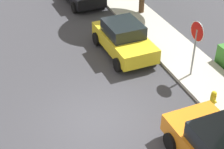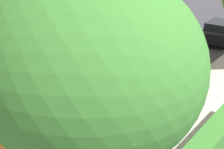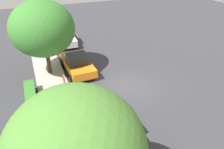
# 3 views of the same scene
# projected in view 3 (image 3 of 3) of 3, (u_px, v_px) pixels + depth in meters

# --- Properties ---
(ground_plane) EXTENTS (60.00, 60.00, 0.00)m
(ground_plane) POSITION_uv_depth(u_px,v_px,m) (126.00, 86.00, 16.32)
(ground_plane) COLOR #38383D
(sidewalk_curb) EXTENTS (32.00, 2.25, 0.14)m
(sidewalk_curb) POSITION_uv_depth(u_px,v_px,m) (58.00, 100.00, 14.64)
(sidewalk_curb) COLOR #B2ADA3
(sidewalk_curb) RESTS_ON ground_plane
(stop_sign) EXTENTS (0.84, 0.08, 2.59)m
(stop_sign) POSITION_uv_depth(u_px,v_px,m) (65.00, 87.00, 12.91)
(stop_sign) COLOR gray
(stop_sign) RESTS_ON ground_plane
(parked_car_yellow) EXTENTS (3.88, 2.09, 1.54)m
(parked_car_yellow) POSITION_uv_depth(u_px,v_px,m) (113.00, 123.00, 11.68)
(parked_car_yellow) COLOR yellow
(parked_car_yellow) RESTS_ON ground_plane
(parked_car_orange) EXTENTS (4.41, 2.23, 1.51)m
(parked_car_orange) POSITION_uv_depth(u_px,v_px,m) (78.00, 63.00, 17.90)
(parked_car_orange) COLOR orange
(parked_car_orange) RESTS_ON ground_plane
(parked_car_white) EXTENTS (4.44, 2.19, 1.55)m
(parked_car_white) POSITION_uv_depth(u_px,v_px,m) (65.00, 37.00, 23.27)
(parked_car_white) COLOR white
(parked_car_white) RESTS_ON ground_plane
(street_tree_near_corner) EXTENTS (4.78, 4.78, 5.91)m
(street_tree_near_corner) POSITION_uv_depth(u_px,v_px,m) (42.00, 29.00, 16.04)
(street_tree_near_corner) COLOR #422D1E
(street_tree_near_corner) RESTS_ON ground_plane
(fire_hydrant) EXTENTS (0.30, 0.22, 0.72)m
(fire_hydrant) POSITION_uv_depth(u_px,v_px,m) (66.00, 89.00, 15.34)
(fire_hydrant) COLOR gold
(fire_hydrant) RESTS_ON ground_plane
(front_yard_hedge) EXTENTS (4.02, 0.68, 0.89)m
(front_yard_hedge) POSITION_uv_depth(u_px,v_px,m) (32.00, 101.00, 13.97)
(front_yard_hedge) COLOR #387A2D
(front_yard_hedge) RESTS_ON ground_plane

